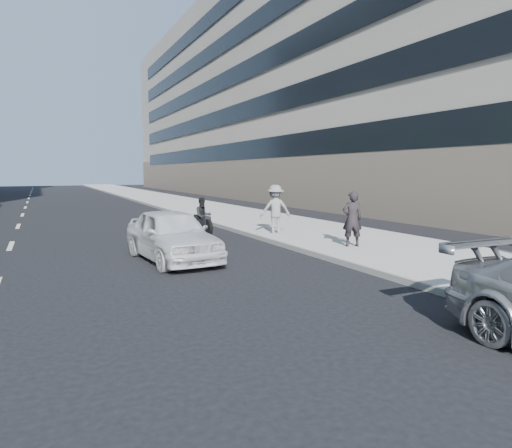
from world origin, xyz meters
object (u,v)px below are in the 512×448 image
pedestrian_woman (352,219)px  white_sedan_near (172,235)px  jogger (275,209)px  motorcycle (203,218)px

pedestrian_woman → white_sedan_near: pedestrian_woman is taller
jogger → white_sedan_near: (-4.66, -2.81, -0.33)m
motorcycle → jogger: bearing=-44.4°
jogger → white_sedan_near: 5.45m
motorcycle → pedestrian_woman: bearing=-66.3°
pedestrian_woman → motorcycle: size_ratio=0.82×
jogger → white_sedan_near: jogger is taller
pedestrian_woman → motorcycle: bearing=-41.5°
jogger → pedestrian_woman: 3.78m
motorcycle → white_sedan_near: bearing=-121.0°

